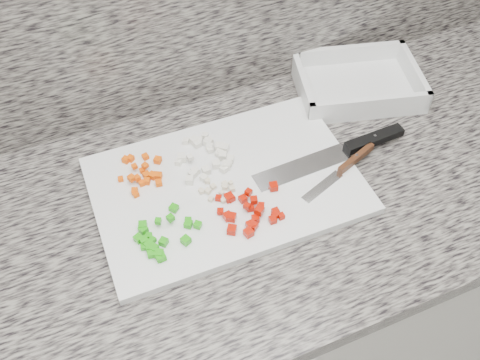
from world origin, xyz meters
The scene contains 11 objects.
cabinet centered at (0.00, 1.44, 0.43)m, with size 3.92×0.62×0.86m, color silver.
countertop centered at (0.00, 1.44, 0.88)m, with size 3.96×0.64×0.04m, color slate.
cutting_board centered at (0.04, 1.47, 0.91)m, with size 0.50×0.33×0.02m, color silver.
carrot_pile centered at (-0.10, 1.55, 0.92)m, with size 0.09×0.11×0.02m.
onion_pile centered at (0.03, 1.54, 0.92)m, with size 0.12×0.12×0.02m.
green_pepper_pile centered at (-0.12, 1.40, 0.92)m, with size 0.12×0.11×0.02m.
red_pepper_pile centered at (0.05, 1.39, 0.93)m, with size 0.13×0.11×0.02m.
garlic_pile centered at (0.02, 1.46, 0.92)m, with size 0.07×0.07×0.01m.
chef_knife centered at (0.30, 1.45, 0.92)m, with size 0.33×0.05×0.02m.
paring_knife centered at (0.27, 1.41, 0.92)m, with size 0.19×0.08×0.02m.
tray centered at (0.42, 1.62, 0.92)m, with size 0.31×0.25×0.06m.
Camera 1 is at (-0.19, 0.87, 1.71)m, focal length 40.00 mm.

